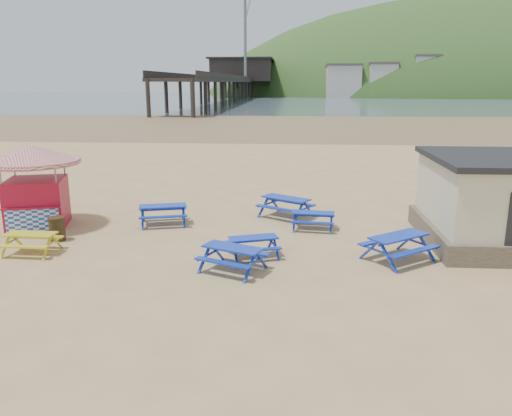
# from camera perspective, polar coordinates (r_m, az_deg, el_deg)

# --- Properties ---
(ground) EXTENTS (400.00, 400.00, 0.00)m
(ground) POSITION_cam_1_polar(r_m,az_deg,el_deg) (17.76, -2.31, -4.28)
(ground) COLOR tan
(ground) RESTS_ON ground
(wet_sand) EXTENTS (400.00, 400.00, 0.00)m
(wet_sand) POSITION_cam_1_polar(r_m,az_deg,el_deg) (71.98, 2.66, 9.69)
(wet_sand) COLOR olive
(wet_sand) RESTS_ON ground
(sea) EXTENTS (400.00, 400.00, 0.00)m
(sea) POSITION_cam_1_polar(r_m,az_deg,el_deg) (186.83, 3.66, 12.43)
(sea) COLOR #435461
(sea) RESTS_ON ground
(picnic_table_blue_a) EXTENTS (2.21, 1.95, 0.79)m
(picnic_table_blue_a) POSITION_cam_1_polar(r_m,az_deg,el_deg) (20.59, -10.55, -0.76)
(picnic_table_blue_a) COLOR #0512AE
(picnic_table_blue_a) RESTS_ON ground
(picnic_table_blue_b) EXTENTS (2.61, 2.49, 0.86)m
(picnic_table_blue_b) POSITION_cam_1_polar(r_m,az_deg,el_deg) (21.36, 3.43, 0.09)
(picnic_table_blue_b) COLOR #0512AE
(picnic_table_blue_b) RESTS_ON ground
(picnic_table_blue_c) EXTENTS (1.77, 1.49, 0.69)m
(picnic_table_blue_c) POSITION_cam_1_polar(r_m,az_deg,el_deg) (19.72, 6.55, -1.43)
(picnic_table_blue_c) COLOR #0512AE
(picnic_table_blue_c) RESTS_ON ground
(picnic_table_blue_d) EXTENTS (2.27, 2.09, 0.77)m
(picnic_table_blue_d) POSITION_cam_1_polar(r_m,az_deg,el_deg) (15.32, -2.68, -5.81)
(picnic_table_blue_d) COLOR #0512AE
(picnic_table_blue_d) RESTS_ON ground
(picnic_table_blue_e) EXTENTS (1.93, 1.74, 0.67)m
(picnic_table_blue_e) POSITION_cam_1_polar(r_m,az_deg,el_deg) (16.54, -0.31, -4.44)
(picnic_table_blue_e) COLOR #0512AE
(picnic_table_blue_e) RESTS_ON ground
(picnic_table_blue_f) EXTENTS (2.61, 2.52, 0.85)m
(picnic_table_blue_f) POSITION_cam_1_polar(r_m,az_deg,el_deg) (16.79, 15.93, -4.40)
(picnic_table_blue_f) COLOR #0512AE
(picnic_table_blue_f) RESTS_ON ground
(picnic_table_yellow) EXTENTS (1.70, 1.39, 0.70)m
(picnic_table_yellow) POSITION_cam_1_polar(r_m,az_deg,el_deg) (18.47, -24.28, -3.69)
(picnic_table_yellow) COLOR gold
(picnic_table_yellow) RESTS_ON ground
(ice_cream_kiosk) EXTENTS (4.50, 4.50, 3.28)m
(ice_cream_kiosk) POSITION_cam_1_polar(r_m,az_deg,el_deg) (21.43, -23.99, 3.40)
(ice_cream_kiosk) COLOR #A50D2B
(ice_cream_kiosk) RESTS_ON ground
(litter_bin) EXTENTS (0.59, 0.59, 0.87)m
(litter_bin) POSITION_cam_1_polar(r_m,az_deg,el_deg) (19.55, -21.79, -2.21)
(litter_bin) COLOR #362A15
(litter_bin) RESTS_ON ground
(pier) EXTENTS (24.00, 220.00, 39.29)m
(pier) POSITION_cam_1_polar(r_m,az_deg,el_deg) (195.98, -1.71, 14.12)
(pier) COLOR black
(pier) RESTS_ON ground
(headland_town) EXTENTS (264.00, 144.00, 108.00)m
(headland_town) POSITION_cam_1_polar(r_m,az_deg,el_deg) (262.14, 24.15, 9.56)
(headland_town) COLOR #2D4C1E
(headland_town) RESTS_ON ground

